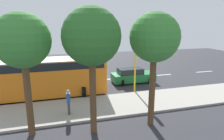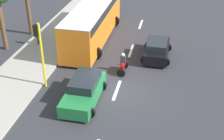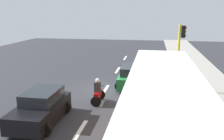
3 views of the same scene
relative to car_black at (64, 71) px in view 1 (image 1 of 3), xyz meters
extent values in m
cube|color=#2D2D33|center=(2.13, 5.21, -0.76)|extent=(40.00, 60.00, 0.10)
cube|color=#9E998E|center=(9.13, 5.21, -0.63)|extent=(4.00, 60.00, 0.15)
cube|color=white|center=(2.13, -0.79, -0.70)|extent=(0.20, 2.40, 0.01)
cube|color=white|center=(2.13, 5.21, -0.70)|extent=(0.20, 2.40, 0.01)
cube|color=white|center=(2.13, 11.21, -0.70)|extent=(0.20, 2.40, 0.01)
cube|color=white|center=(2.13, 17.21, -0.70)|extent=(0.20, 2.40, 0.01)
cube|color=black|center=(0.00, -0.07, -0.15)|extent=(1.77, 3.86, 0.80)
cube|color=#1E2328|center=(0.00, 0.24, 0.53)|extent=(1.48, 2.16, 0.56)
cylinder|color=black|center=(0.77, -1.35, -0.39)|extent=(0.64, 0.22, 0.64)
cylinder|color=black|center=(-0.77, -1.35, -0.39)|extent=(0.64, 0.22, 0.64)
cylinder|color=black|center=(0.77, 1.20, -0.39)|extent=(0.64, 0.22, 0.64)
cylinder|color=black|center=(-0.77, 1.20, -0.39)|extent=(0.64, 0.22, 0.64)
cube|color=#1E7238|center=(3.89, 6.81, -0.15)|extent=(1.81, 4.41, 0.80)
cube|color=#1E2328|center=(3.89, 6.45, 0.53)|extent=(1.52, 2.47, 0.56)
cylinder|color=black|center=(3.10, 8.26, -0.39)|extent=(0.64, 0.22, 0.64)
cylinder|color=black|center=(4.69, 8.26, -0.39)|extent=(0.64, 0.22, 0.64)
cylinder|color=black|center=(3.10, 5.35, -0.39)|extent=(0.64, 0.22, 0.64)
cylinder|color=black|center=(4.69, 5.35, -0.39)|extent=(0.64, 0.22, 0.64)
cube|color=orange|center=(5.71, -2.30, 0.94)|extent=(2.50, 11.00, 2.90)
cube|color=black|center=(5.71, -2.30, 2.04)|extent=(2.52, 10.56, 0.60)
cube|color=white|center=(5.71, -2.30, 2.41)|extent=(2.50, 11.00, 0.08)
cylinder|color=black|center=(4.61, 1.22, -0.21)|extent=(1.00, 0.30, 1.00)
cylinder|color=black|center=(6.81, 1.22, -0.21)|extent=(1.00, 0.30, 1.00)
cylinder|color=black|center=(2.19, 3.48, -0.41)|extent=(0.60, 0.10, 0.60)
cylinder|color=black|center=(2.19, 2.28, -0.41)|extent=(0.60, 0.10, 0.60)
cube|color=#990C0C|center=(2.19, 2.83, -0.16)|extent=(0.28, 1.10, 0.36)
sphere|color=#990C0C|center=(2.19, 3.03, 0.02)|extent=(0.32, 0.32, 0.32)
cylinder|color=black|center=(2.19, 3.38, 0.19)|extent=(0.55, 0.04, 0.04)
cube|color=#333338|center=(2.19, 2.73, 0.29)|extent=(0.36, 0.24, 0.60)
sphere|color=silver|center=(2.19, 2.78, 0.69)|extent=(0.26, 0.26, 0.26)
cylinder|color=#3F3F3F|center=(9.83, -0.17, -0.13)|extent=(0.16, 0.16, 0.85)
cylinder|color=#3F3F3F|center=(10.03, -0.17, -0.13)|extent=(0.16, 0.16, 0.85)
cube|color=#2659B2|center=(9.93, -0.17, 0.59)|extent=(0.40, 0.24, 0.60)
sphere|color=tan|center=(9.93, -0.17, 1.02)|extent=(0.22, 0.22, 0.22)
cylinder|color=yellow|center=(6.88, 5.74, 1.54)|extent=(0.14, 0.14, 4.50)
cube|color=black|center=(7.10, 5.74, 3.29)|extent=(0.24, 0.24, 0.76)
sphere|color=red|center=(7.22, 5.74, 3.53)|extent=(0.16, 0.16, 0.16)
sphere|color=#F2A50C|center=(7.22, 5.74, 3.29)|extent=(0.16, 0.16, 0.16)
sphere|color=green|center=(7.22, 5.74, 3.05)|extent=(0.16, 0.16, 0.16)
cylinder|color=brown|center=(12.33, 1.04, 1.45)|extent=(0.36, 0.36, 4.32)
sphere|color=#2D6B28|center=(12.33, 1.04, 4.68)|extent=(3.05, 3.05, 3.05)
cylinder|color=brown|center=(11.64, -2.31, 1.40)|extent=(0.36, 0.36, 4.22)
sphere|color=#387F33|center=(11.64, -2.31, 4.50)|extent=(2.81, 2.81, 2.81)
cylinder|color=brown|center=(12.41, 4.54, 1.44)|extent=(0.36, 0.36, 4.30)
sphere|color=#387F33|center=(12.41, 4.54, 4.57)|extent=(2.80, 2.80, 2.80)
camera|label=1|loc=(22.34, -0.72, 5.34)|focal=31.68mm
camera|label=2|loc=(-1.13, 21.88, 10.58)|focal=49.65mm
camera|label=3|loc=(5.25, -10.42, 4.58)|focal=39.40mm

